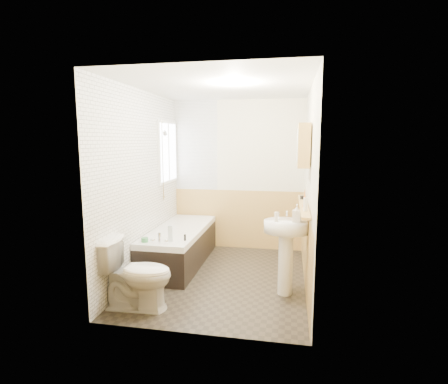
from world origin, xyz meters
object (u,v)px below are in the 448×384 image
at_px(toilet, 136,274).
at_px(sink, 286,242).
at_px(pine_shelf, 304,206).
at_px(bathtub, 180,245).
at_px(medicine_cabinet, 303,145).

bearing_deg(toilet, sink, -70.09).
relative_size(sink, pine_shelf, 0.67).
height_order(bathtub, medicine_cabinet, medicine_cabinet).
bearing_deg(sink, toilet, -144.03).
bearing_deg(toilet, medicine_cabinet, -65.24).
xyz_separation_m(toilet, medicine_cabinet, (1.77, 0.91, 1.39)).
relative_size(bathtub, toilet, 2.31).
relative_size(bathtub, medicine_cabinet, 3.22).
height_order(toilet, medicine_cabinet, medicine_cabinet).
bearing_deg(sink, pine_shelf, 63.22).
xyz_separation_m(sink, medicine_cabinet, (0.17, 0.25, 1.13)).
height_order(sink, medicine_cabinet, medicine_cabinet).
relative_size(bathtub, pine_shelf, 1.20).
bearing_deg(pine_shelf, bathtub, 162.82).
distance_m(toilet, pine_shelf, 2.12).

